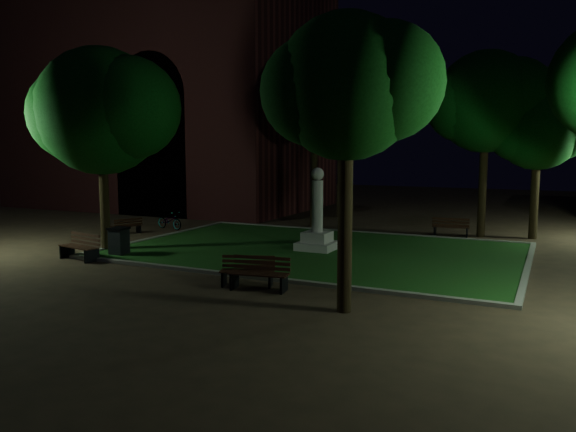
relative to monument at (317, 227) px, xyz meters
name	(u,v)px	position (x,y,z in m)	size (l,w,h in m)	color
ground	(296,261)	(0.00, -2.00, -0.96)	(80.00, 80.00, 0.00)	#423121
lawn	(317,250)	(0.00, 0.00, -0.92)	(15.00, 10.00, 0.08)	#1B4B16
lawn_kerb	(317,250)	(0.00, 0.00, -0.90)	(15.40, 10.40, 0.12)	slate
monument	(317,227)	(0.00, 0.00, 0.00)	(1.40, 1.40, 3.20)	#A8A399
building_main	(170,98)	(-15.86, 11.79, 6.42)	(20.00, 12.00, 15.00)	#4D1D1E
tree_west	(103,111)	(-7.47, -3.44, 4.46)	(5.97, 4.88, 7.86)	black
tree_north_wl	(316,104)	(-2.49, 5.75, 5.18)	(4.79, 3.91, 8.11)	black
tree_north_er	(489,102)	(5.42, 6.63, 5.09)	(5.55, 4.53, 8.32)	black
tree_ne	(540,127)	(7.57, 7.01, 3.96)	(4.59, 3.75, 6.80)	black
tree_se	(350,88)	(3.79, -7.18, 4.50)	(4.30, 3.51, 7.23)	black
tree_far_north	(343,106)	(-2.92, 10.70, 5.45)	(5.76, 4.70, 8.77)	black
lamppost_nw	(163,163)	(-12.72, 6.81, 2.15)	(1.18, 0.28, 4.45)	black
bench_near_left	(248,272)	(0.25, -5.92, -0.55)	(1.68, 1.05, 0.87)	black
bench_near_right	(260,275)	(0.80, -6.19, -0.51)	(1.78, 0.85, 0.94)	black
bench_west_near	(81,247)	(-7.14, -5.16, -0.51)	(1.79, 0.89, 0.94)	black
bench_left_side	(127,227)	(-9.71, 0.18, -0.60)	(1.00, 1.45, 0.76)	black
bench_far_side	(451,228)	(4.10, 5.99, -0.54)	(1.66, 0.70, 0.89)	black
trash_bin	(119,242)	(-6.34, -4.05, -0.41)	(0.67, 0.67, 1.08)	black
bicycle	(170,220)	(-8.95, 2.41, -0.52)	(0.58, 1.67, 0.88)	black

